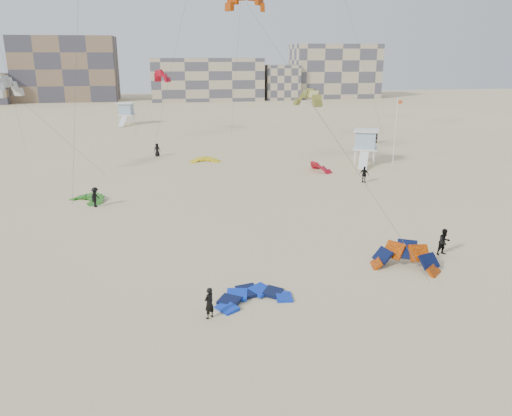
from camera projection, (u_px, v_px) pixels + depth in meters
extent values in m
plane|color=beige|center=(211.00, 323.00, 25.17)|extent=(320.00, 320.00, 0.00)
imported|color=black|center=(209.00, 303.00, 25.42)|extent=(0.73, 0.72, 1.70)
imported|color=black|center=(444.00, 242.00, 33.50)|extent=(1.01, 0.85, 1.83)
imported|color=black|center=(95.00, 197.00, 44.11)|extent=(1.04, 1.32, 1.79)
imported|color=black|center=(364.00, 174.00, 52.52)|extent=(1.03, 1.02, 1.75)
imported|color=black|center=(157.00, 150.00, 66.12)|extent=(0.88, 0.60, 1.73)
imported|color=black|center=(376.00, 137.00, 76.30)|extent=(0.87, 1.82, 1.88)
cylinder|color=#3F3F3F|center=(76.00, 74.00, 41.43)|extent=(1.77, 6.05, 20.86)
cylinder|color=#3F3F3F|center=(309.00, 98.00, 40.02)|extent=(5.09, 32.95, 17.22)
cylinder|color=#3F3F3F|center=(57.00, 132.00, 51.33)|extent=(9.55, 3.85, 8.62)
cylinder|color=#3F3F3F|center=(173.00, 62.00, 63.66)|extent=(6.00, 3.35, 22.07)
cylinder|color=#3F3F3F|center=(331.00, 132.00, 57.14)|extent=(4.47, 4.12, 7.02)
cylinder|color=#3F3F3F|center=(361.00, 55.00, 74.17)|extent=(8.48, 1.39, 23.74)
cylinder|color=#3F3F3F|center=(6.00, 71.00, 62.65)|extent=(2.19, 0.23, 19.90)
cylinder|color=#3F3F3F|center=(238.00, 42.00, 75.02)|extent=(3.33, 7.16, 27.67)
cylinder|color=#3F3F3F|center=(148.00, 106.00, 78.53)|extent=(4.72, 6.99, 8.46)
cube|color=white|center=(365.00, 148.00, 61.33)|extent=(3.81, 3.81, 0.14)
cube|color=#8EAAC2|center=(366.00, 139.00, 61.00)|extent=(3.13, 3.13, 2.05)
cube|color=white|center=(366.00, 130.00, 60.68)|extent=(3.95, 3.95, 0.16)
cube|color=white|center=(373.00, 161.00, 59.01)|extent=(2.15, 3.07, 1.70)
cube|color=white|center=(127.00, 115.00, 96.04)|extent=(3.37, 3.37, 0.14)
cube|color=#8EAAC2|center=(126.00, 109.00, 95.72)|extent=(2.77, 2.77, 2.01)
cube|color=white|center=(126.00, 103.00, 95.40)|extent=(3.49, 3.49, 0.16)
cube|color=white|center=(126.00, 121.00, 93.77)|extent=(1.61, 3.00, 1.66)
cylinder|color=white|center=(395.00, 131.00, 60.62)|extent=(0.10, 0.10, 8.02)
cube|color=#D1511B|center=(400.00, 102.00, 59.64)|extent=(0.60, 0.02, 0.40)
cube|color=#785F48|center=(67.00, 69.00, 143.78)|extent=(28.00, 14.00, 18.00)
cube|color=tan|center=(207.00, 79.00, 147.43)|extent=(32.00, 16.00, 12.00)
cube|color=tan|center=(334.00, 71.00, 155.25)|extent=(26.00, 14.00, 16.00)
cube|color=tan|center=(281.00, 82.00, 149.43)|extent=(10.00, 10.00, 10.00)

